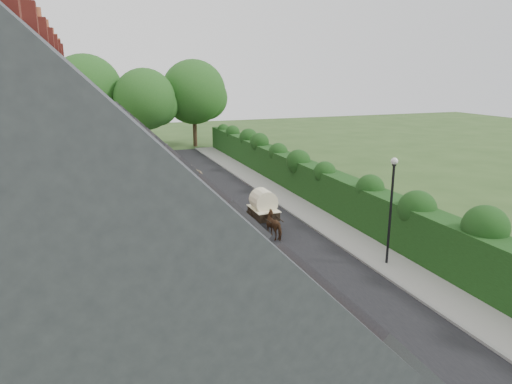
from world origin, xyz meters
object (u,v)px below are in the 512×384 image
(car_grey, at_px, (163,157))
(horse_cart, at_px, (263,206))
(horse, at_px, (275,225))
(car_white, at_px, (228,224))
(car_silver_b, at_px, (285,297))
(car_red, at_px, (182,181))
(car_green, at_px, (211,204))
(car_black, at_px, (152,148))
(car_silver_a, at_px, (383,384))
(lamppost, at_px, (392,198))
(car_beige, at_px, (180,171))

(car_grey, height_order, horse_cart, horse_cart)
(horse, bearing_deg, car_grey, -93.83)
(car_white, height_order, car_grey, car_grey)
(car_grey, relative_size, horse, 2.65)
(car_silver_b, height_order, car_grey, car_silver_b)
(car_red, distance_m, horse_cart, 10.79)
(car_white, relative_size, horse_cart, 1.40)
(car_green, xyz_separation_m, horse, (2.24, -5.31, 0.05))
(car_green, bearing_deg, horse, -52.15)
(car_green, distance_m, horse_cart, 4.19)
(horse, bearing_deg, car_black, -94.38)
(car_silver_a, xyz_separation_m, car_green, (0.19, 18.53, -0.12))
(lamppost, height_order, car_beige, lamppost)
(car_silver_a, distance_m, car_white, 14.53)
(car_green, distance_m, car_beige, 10.24)
(car_green, xyz_separation_m, car_beige, (0.00, 10.24, 0.07))
(car_grey, bearing_deg, lamppost, -84.80)
(car_green, height_order, horse_cart, horse_cart)
(car_silver_b, relative_size, car_grey, 1.29)
(car_red, bearing_deg, car_grey, 83.33)
(car_red, bearing_deg, car_black, 84.97)
(horse, bearing_deg, lamppost, 113.46)
(car_white, distance_m, horse_cart, 2.47)
(car_red, bearing_deg, car_silver_b, -95.71)
(car_red, relative_size, car_beige, 0.76)
(car_white, distance_m, horse, 2.67)
(car_beige, bearing_deg, car_black, 78.82)
(car_green, bearing_deg, car_beige, 104.97)
(car_silver_b, relative_size, horse, 3.43)
(car_silver_b, bearing_deg, horse_cart, 77.17)
(car_black, relative_size, horse, 2.56)
(car_beige, bearing_deg, horse_cart, -94.22)
(car_silver_a, relative_size, car_red, 1.19)
(car_silver_a, distance_m, car_green, 18.53)
(car_red, bearing_deg, lamppost, -75.68)
(lamppost, height_order, horse, lamppost)
(car_silver_a, height_order, car_grey, car_silver_a)
(car_silver_a, bearing_deg, car_black, 91.88)
(car_beige, bearing_deg, car_silver_b, -105.14)
(car_white, bearing_deg, car_silver_b, -92.71)
(car_white, xyz_separation_m, horse_cart, (2.32, 0.52, 0.66))
(car_silver_b, relative_size, car_green, 1.50)
(car_green, relative_size, car_grey, 0.86)
(car_silver_a, bearing_deg, horse_cart, 82.26)
(car_grey, distance_m, horse, 23.07)
(lamppost, distance_m, car_red, 18.79)
(car_red, xyz_separation_m, car_grey, (0.28, 10.70, -0.01))
(car_red, height_order, horse, horse)
(car_silver_b, bearing_deg, lamppost, 25.98)
(car_silver_a, distance_m, horse_cart, 15.26)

